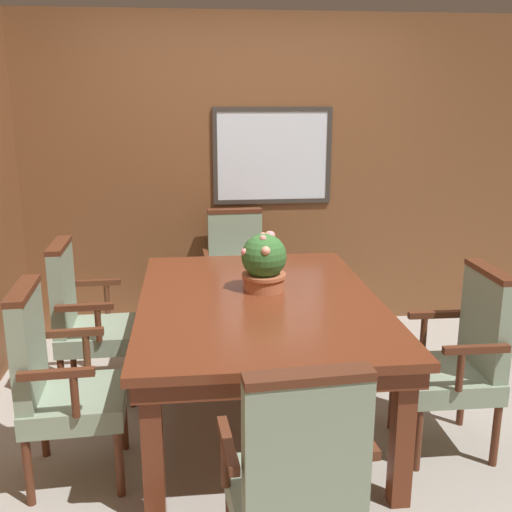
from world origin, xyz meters
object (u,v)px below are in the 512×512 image
object	(u,v)px
chair_head_near	(297,479)
chair_left_near	(57,380)
dining_table	(259,313)
chair_right_near	(461,355)
potted_plant	(264,262)
chair_left_far	(84,316)
chair_head_far	(237,271)

from	to	relation	value
chair_head_near	chair_left_near	xyz separation A→B (m)	(-1.00, 0.89, 0.00)
dining_table	chair_head_near	world-z (taller)	chair_head_near
chair_left_near	chair_right_near	distance (m)	2.03
chair_left_near	chair_right_near	bearing A→B (deg)	-91.48
potted_plant	dining_table	bearing A→B (deg)	-107.99
chair_head_near	potted_plant	size ratio (longest dim) A/B	2.90
chair_left_far	chair_right_near	size ratio (longest dim) A/B	1.00
chair_left_near	potted_plant	xyz separation A→B (m)	(1.06, 0.58, 0.39)
dining_table	chair_right_near	xyz separation A→B (m)	(1.01, -0.39, -0.13)
chair_head_far	chair_right_near	distance (m)	1.99
chair_head_near	chair_right_near	size ratio (longest dim) A/B	1.00
chair_head_near	chair_head_far	size ratio (longest dim) A/B	1.00
chair_head_near	chair_left_near	distance (m)	1.34
chair_head_far	chair_left_near	bearing A→B (deg)	-121.79
chair_head_near	chair_right_near	bearing A→B (deg)	-142.13
chair_head_far	chair_head_near	bearing A→B (deg)	-92.14
chair_head_near	chair_left_near	world-z (taller)	same
dining_table	chair_left_far	distance (m)	1.12
chair_head_near	chair_head_far	world-z (taller)	same
chair_right_near	chair_head_far	bearing A→B (deg)	-148.11
chair_left_far	chair_head_far	size ratio (longest dim) A/B	1.00
chair_right_near	chair_head_near	bearing A→B (deg)	-47.14
dining_table	chair_left_near	world-z (taller)	chair_left_near
chair_left_near	dining_table	bearing A→B (deg)	-69.25
chair_left_near	chair_right_near	xyz separation A→B (m)	(2.03, 0.05, 0.00)
chair_left_near	chair_left_far	bearing A→B (deg)	-2.11
chair_left_far	chair_head_near	bearing A→B (deg)	-151.22
chair_head_far	potted_plant	world-z (taller)	potted_plant
chair_head_far	chair_right_near	world-z (taller)	same
chair_left_far	chair_left_near	world-z (taller)	same
chair_left_near	chair_right_near	world-z (taller)	same
chair_left_near	potted_plant	distance (m)	1.27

